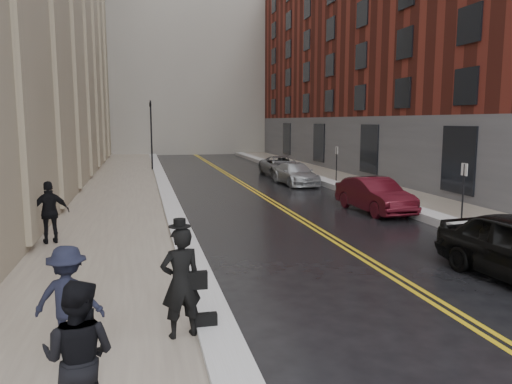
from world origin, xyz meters
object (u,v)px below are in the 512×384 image
car_silver_far (282,166)px  pedestrian_a (79,357)px  pedestrian_c (50,212)px  car_silver_near (296,174)px  pedestrian_main (181,282)px  car_maroon (375,195)px  pedestrian_b (68,299)px

car_silver_far → pedestrian_a: size_ratio=2.65×
car_silver_far → pedestrian_c: (-11.94, -17.07, 0.40)m
car_silver_near → pedestrian_main: size_ratio=2.34×
car_maroon → pedestrian_main: pedestrian_main is taller
car_maroon → pedestrian_a: bearing=-132.2°
pedestrian_main → pedestrian_a: pedestrian_main is taller
car_maroon → pedestrian_main: (-8.71, -10.60, 0.38)m
pedestrian_a → pedestrian_c: pedestrian_c is taller
car_silver_near → pedestrian_b: size_ratio=2.61×
pedestrian_a → pedestrian_c: (-1.89, 9.70, 0.01)m
car_silver_near → pedestrian_c: size_ratio=2.39×
pedestrian_main → car_silver_far: bearing=-122.8°
pedestrian_a → pedestrian_main: bearing=-100.6°
car_silver_near → car_silver_far: bearing=81.0°
car_maroon → pedestrian_c: pedestrian_c is taller
pedestrian_b → car_maroon: bearing=-121.4°
car_maroon → car_silver_far: size_ratio=0.89×
pedestrian_c → car_silver_near: bearing=-148.8°
car_maroon → pedestrian_b: pedestrian_b is taller
car_silver_near → pedestrian_b: bearing=-119.7°
pedestrian_c → car_maroon: bearing=178.9°
car_maroon → pedestrian_a: pedestrian_a is taller
car_silver_near → pedestrian_c: 16.97m
pedestrian_main → pedestrian_b: bearing=-9.3°
pedestrian_main → car_silver_near: bearing=-125.8°
pedestrian_b → car_silver_far: bearing=-100.1°
car_silver_near → pedestrian_b: 22.33m
pedestrian_a → car_silver_near: bearing=-94.3°
pedestrian_main → pedestrian_c: (-3.23, 7.36, -0.02)m
car_silver_far → pedestrian_b: (-10.45, -24.55, 0.32)m
car_silver_near → pedestrian_a: 24.18m
car_silver_near → pedestrian_main: bearing=-115.6°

